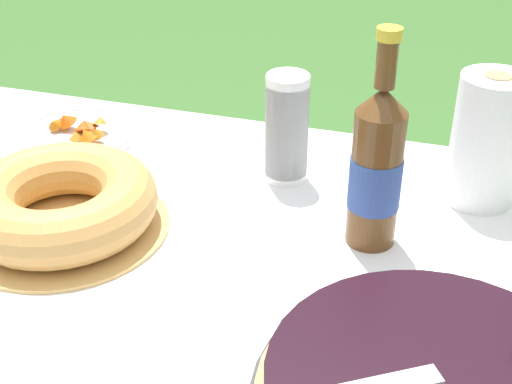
% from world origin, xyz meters
% --- Properties ---
extents(garden_table, '(1.42, 0.95, 0.74)m').
position_xyz_m(garden_table, '(0.00, 0.00, 0.67)').
color(garden_table, brown).
rests_on(garden_table, ground_plane).
extents(tablecloth, '(1.43, 0.96, 0.10)m').
position_xyz_m(tablecloth, '(0.00, 0.00, 0.73)').
color(tablecloth, white).
rests_on(tablecloth, garden_table).
extents(serving_knife, '(0.33, 0.22, 0.01)m').
position_xyz_m(serving_knife, '(0.32, -0.16, 0.81)').
color(serving_knife, silver).
rests_on(serving_knife, berry_tart).
extents(bundt_cake, '(0.32, 0.32, 0.09)m').
position_xyz_m(bundt_cake, '(-0.27, 0.03, 0.79)').
color(bundt_cake, tan).
rests_on(bundt_cake, tablecloth).
extents(cup_stack, '(0.07, 0.07, 0.19)m').
position_xyz_m(cup_stack, '(0.01, 0.28, 0.84)').
color(cup_stack, white).
rests_on(cup_stack, tablecloth).
extents(cider_bottle_amber, '(0.08, 0.08, 0.32)m').
position_xyz_m(cider_bottle_amber, '(0.18, 0.13, 0.87)').
color(cider_bottle_amber, brown).
rests_on(cider_bottle_amber, tablecloth).
extents(snack_plate_near, '(0.22, 0.22, 0.05)m').
position_xyz_m(snack_plate_near, '(-0.41, 0.31, 0.76)').
color(snack_plate_near, white).
rests_on(snack_plate_near, tablecloth).
extents(paper_towel_roll, '(0.11, 0.11, 0.21)m').
position_xyz_m(paper_towel_roll, '(0.32, 0.30, 0.85)').
color(paper_towel_roll, white).
rests_on(paper_towel_roll, tablecloth).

